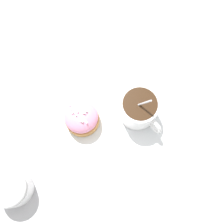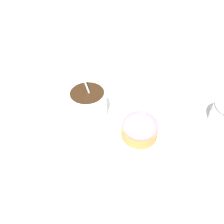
{
  "view_description": "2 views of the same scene",
  "coord_description": "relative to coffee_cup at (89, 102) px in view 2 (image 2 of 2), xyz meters",
  "views": [
    {
      "loc": [
        -0.03,
        -0.17,
        0.61
      ],
      "look_at": [
        0.01,
        0.0,
        0.04
      ],
      "focal_mm": 42.0,
      "sensor_mm": 36.0,
      "label": 1
    },
    {
      "loc": [
        -0.15,
        0.31,
        0.38
      ],
      "look_at": [
        0.0,
        -0.0,
        0.04
      ],
      "focal_mm": 35.0,
      "sensor_mm": 36.0,
      "label": 2
    }
  ],
  "objects": [
    {
      "name": "ground_plane",
      "position": [
        -0.07,
        0.01,
        -0.04
      ],
      "size": [
        3.0,
        3.0,
        0.0
      ],
      "primitive_type": "plane",
      "color": "#B2B2B7"
    },
    {
      "name": "paper_napkin",
      "position": [
        -0.07,
        0.01,
        -0.04
      ],
      "size": [
        0.29,
        0.3,
        0.0
      ],
      "color": "white",
      "rests_on": "ground_plane"
    },
    {
      "name": "coffee_cup",
      "position": [
        0.0,
        0.0,
        0.0
      ],
      "size": [
        0.09,
        0.11,
        0.11
      ],
      "color": "white",
      "rests_on": "paper_napkin"
    },
    {
      "name": "frosted_pastry",
      "position": [
        -0.13,
        0.01,
        -0.01
      ],
      "size": [
        0.08,
        0.08,
        0.06
      ],
      "color": "#C18442",
      "rests_on": "paper_napkin"
    }
  ]
}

